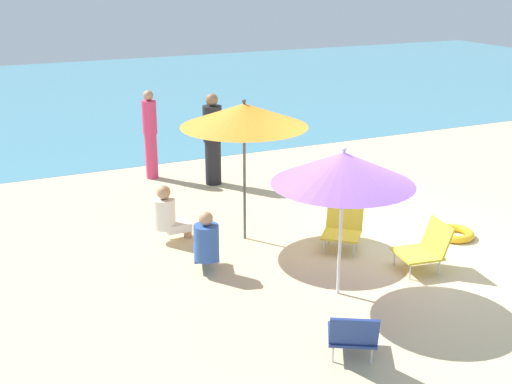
% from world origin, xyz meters
% --- Properties ---
extents(ground_plane, '(40.00, 40.00, 0.00)m').
position_xyz_m(ground_plane, '(0.00, 0.00, 0.00)').
color(ground_plane, '#D3BC8C').
extents(sea_water, '(40.00, 16.00, 0.01)m').
position_xyz_m(sea_water, '(0.00, 13.65, 0.00)').
color(sea_water, teal).
rests_on(sea_water, ground_plane).
extents(umbrella_purple, '(1.66, 1.66, 1.84)m').
position_xyz_m(umbrella_purple, '(-1.21, -0.59, 1.59)').
color(umbrella_purple, silver).
rests_on(umbrella_purple, ground_plane).
extents(umbrella_orange, '(1.78, 1.78, 2.06)m').
position_xyz_m(umbrella_orange, '(-1.55, 1.45, 1.83)').
color(umbrella_orange, '#4C4C51').
rests_on(umbrella_orange, ground_plane).
extents(beach_chair_a, '(0.76, 0.76, 0.61)m').
position_xyz_m(beach_chair_a, '(-0.43, 0.57, 0.31)').
color(beach_chair_a, gold).
rests_on(beach_chair_a, ground_plane).
extents(beach_chair_b, '(0.69, 0.62, 0.64)m').
position_xyz_m(beach_chair_b, '(0.17, -0.49, 0.32)').
color(beach_chair_b, gold).
rests_on(beach_chair_b, ground_plane).
extents(beach_chair_c, '(0.69, 0.72, 0.56)m').
position_xyz_m(beach_chair_c, '(-1.82, -1.85, 0.28)').
color(beach_chair_c, navy).
rests_on(beach_chair_c, ground_plane).
extents(person_a, '(0.26, 0.26, 1.66)m').
position_xyz_m(person_a, '(-1.95, 4.84, 0.85)').
color(person_a, '#DB3866').
rests_on(person_a, ground_plane).
extents(person_b, '(0.42, 0.55, 0.85)m').
position_xyz_m(person_b, '(-2.45, 0.63, 0.41)').
color(person_b, '#2D519E').
rests_on(person_b, ground_plane).
extents(person_c, '(0.34, 0.34, 1.66)m').
position_xyz_m(person_c, '(-1.03, 4.03, 0.83)').
color(person_c, black).
rests_on(person_c, ground_plane).
extents(person_d, '(0.56, 0.32, 0.85)m').
position_xyz_m(person_d, '(-2.58, 1.83, 0.41)').
color(person_d, silver).
rests_on(person_d, ground_plane).
extents(swim_ring, '(0.58, 0.58, 0.11)m').
position_xyz_m(swim_ring, '(1.26, 0.20, 0.06)').
color(swim_ring, yellow).
rests_on(swim_ring, ground_plane).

